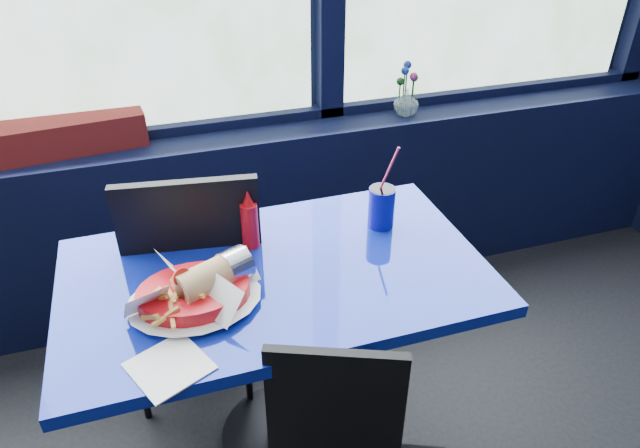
{
  "coord_description": "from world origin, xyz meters",
  "views": [
    {
      "loc": [
        0.03,
        0.73,
        1.75
      ],
      "look_at": [
        0.43,
        1.98,
        0.9
      ],
      "focal_mm": 32.0,
      "sensor_mm": 36.0,
      "label": 1
    }
  ],
  "objects_px": {
    "near_table": "(278,318)",
    "chair_near_back": "(189,273)",
    "food_basket": "(196,291)",
    "ketchup_bottle": "(250,222)",
    "flower_vase": "(407,99)",
    "planter_box": "(57,136)",
    "soda_cup": "(382,206)"
  },
  "relations": [
    {
      "from": "near_table",
      "to": "flower_vase",
      "type": "height_order",
      "value": "flower_vase"
    },
    {
      "from": "near_table",
      "to": "ketchup_bottle",
      "type": "xyz_separation_m",
      "value": [
        -0.04,
        0.14,
        0.27
      ]
    },
    {
      "from": "soda_cup",
      "to": "near_table",
      "type": "bearing_deg",
      "value": -160.88
    },
    {
      "from": "flower_vase",
      "to": "food_basket",
      "type": "distance_m",
      "value": 1.38
    },
    {
      "from": "flower_vase",
      "to": "soda_cup",
      "type": "height_order",
      "value": "same"
    },
    {
      "from": "flower_vase",
      "to": "ketchup_bottle",
      "type": "xyz_separation_m",
      "value": [
        -0.83,
        -0.7,
        -0.04
      ]
    },
    {
      "from": "planter_box",
      "to": "food_basket",
      "type": "height_order",
      "value": "planter_box"
    },
    {
      "from": "near_table",
      "to": "soda_cup",
      "type": "bearing_deg",
      "value": 19.12
    },
    {
      "from": "flower_vase",
      "to": "ketchup_bottle",
      "type": "bearing_deg",
      "value": -139.94
    },
    {
      "from": "near_table",
      "to": "flower_vase",
      "type": "bearing_deg",
      "value": 46.8
    },
    {
      "from": "flower_vase",
      "to": "ketchup_bottle",
      "type": "height_order",
      "value": "flower_vase"
    },
    {
      "from": "food_basket",
      "to": "ketchup_bottle",
      "type": "xyz_separation_m",
      "value": [
        0.19,
        0.22,
        0.04
      ]
    },
    {
      "from": "near_table",
      "to": "food_basket",
      "type": "height_order",
      "value": "food_basket"
    },
    {
      "from": "chair_near_back",
      "to": "near_table",
      "type": "bearing_deg",
      "value": 134.46
    },
    {
      "from": "planter_box",
      "to": "soda_cup",
      "type": "bearing_deg",
      "value": -43.85
    },
    {
      "from": "planter_box",
      "to": "flower_vase",
      "type": "bearing_deg",
      "value": -8.35
    },
    {
      "from": "planter_box",
      "to": "food_basket",
      "type": "distance_m",
      "value": 1.05
    },
    {
      "from": "near_table",
      "to": "chair_near_back",
      "type": "distance_m",
      "value": 0.39
    },
    {
      "from": "food_basket",
      "to": "ketchup_bottle",
      "type": "bearing_deg",
      "value": 49.57
    },
    {
      "from": "near_table",
      "to": "chair_near_back",
      "type": "relative_size",
      "value": 1.23
    },
    {
      "from": "planter_box",
      "to": "flower_vase",
      "type": "relative_size",
      "value": 2.79
    },
    {
      "from": "planter_box",
      "to": "soda_cup",
      "type": "xyz_separation_m",
      "value": [
        0.99,
        -0.77,
        -0.04
      ]
    },
    {
      "from": "near_table",
      "to": "ketchup_bottle",
      "type": "bearing_deg",
      "value": 105.6
    },
    {
      "from": "food_basket",
      "to": "flower_vase",
      "type": "bearing_deg",
      "value": 42.76
    },
    {
      "from": "flower_vase",
      "to": "soda_cup",
      "type": "relative_size",
      "value": 0.82
    },
    {
      "from": "chair_near_back",
      "to": "flower_vase",
      "type": "bearing_deg",
      "value": -144.37
    },
    {
      "from": "planter_box",
      "to": "flower_vase",
      "type": "height_order",
      "value": "flower_vase"
    },
    {
      "from": "chair_near_back",
      "to": "flower_vase",
      "type": "distance_m",
      "value": 1.19
    },
    {
      "from": "near_table",
      "to": "planter_box",
      "type": "distance_m",
      "value": 1.13
    },
    {
      "from": "chair_near_back",
      "to": "soda_cup",
      "type": "xyz_separation_m",
      "value": [
        0.61,
        -0.18,
        0.26
      ]
    },
    {
      "from": "food_basket",
      "to": "planter_box",
      "type": "bearing_deg",
      "value": 112.38
    },
    {
      "from": "near_table",
      "to": "food_basket",
      "type": "distance_m",
      "value": 0.33
    }
  ]
}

